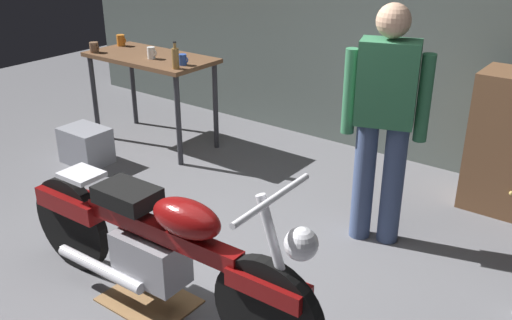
% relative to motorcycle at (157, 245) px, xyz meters
% --- Properties ---
extents(ground_plane, '(12.00, 12.00, 0.00)m').
position_rel_motorcycle_xyz_m(ground_plane, '(0.02, 0.23, -0.45)').
color(ground_plane, slate).
extents(workbench, '(1.30, 0.64, 0.90)m').
position_rel_motorcycle_xyz_m(workbench, '(-1.97, 1.87, 0.34)').
color(workbench, brown).
rests_on(workbench, ground_plane).
extents(motorcycle, '(2.19, 0.60, 1.00)m').
position_rel_motorcycle_xyz_m(motorcycle, '(0.00, 0.00, 0.00)').
color(motorcycle, black).
rests_on(motorcycle, ground_plane).
extents(person_standing, '(0.55, 0.33, 1.67)m').
position_rel_motorcycle_xyz_m(person_standing, '(0.65, 1.50, 0.48)').
color(person_standing, '#3F4F75').
rests_on(person_standing, ground_plane).
extents(drip_tray, '(0.56, 0.40, 0.01)m').
position_rel_motorcycle_xyz_m(drip_tray, '(-0.12, 0.00, -0.44)').
color(drip_tray, olive).
rests_on(drip_tray, ground_plane).
extents(storage_bin, '(0.44, 0.32, 0.34)m').
position_rel_motorcycle_xyz_m(storage_bin, '(-2.12, 1.12, -0.28)').
color(storage_bin, gray).
rests_on(storage_bin, ground_plane).
extents(mug_brown_stoneware, '(0.12, 0.09, 0.10)m').
position_rel_motorcycle_xyz_m(mug_brown_stoneware, '(-2.50, 1.63, 0.50)').
color(mug_brown_stoneware, brown).
rests_on(mug_brown_stoneware, workbench).
extents(mug_blue_enamel, '(0.11, 0.08, 0.10)m').
position_rel_motorcycle_xyz_m(mug_blue_enamel, '(-1.46, 1.79, 0.50)').
color(mug_blue_enamel, '#2D51AD').
rests_on(mug_blue_enamel, workbench).
extents(mug_white_ceramic, '(0.11, 0.07, 0.11)m').
position_rel_motorcycle_xyz_m(mug_white_ceramic, '(-1.86, 1.78, 0.51)').
color(mug_white_ceramic, white).
rests_on(mug_white_ceramic, workbench).
extents(mug_orange_travel, '(0.12, 0.08, 0.11)m').
position_rel_motorcycle_xyz_m(mug_orange_travel, '(-2.52, 1.99, 0.51)').
color(mug_orange_travel, orange).
rests_on(mug_orange_travel, workbench).
extents(bottle, '(0.06, 0.06, 0.24)m').
position_rel_motorcycle_xyz_m(bottle, '(-1.42, 1.66, 0.55)').
color(bottle, olive).
rests_on(bottle, workbench).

